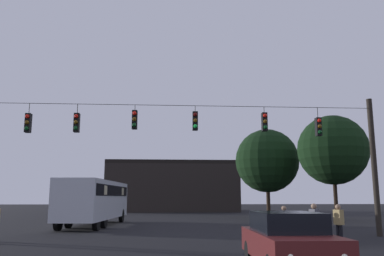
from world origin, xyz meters
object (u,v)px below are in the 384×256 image
at_px(tree_left_silhouette, 267,161).
at_px(pedestrian_near_bus, 284,222).
at_px(pedestrian_crossing_center, 339,222).
at_px(city_bus, 96,198).
at_px(tree_behind_building, 333,150).
at_px(pedestrian_crossing_right, 315,222).
at_px(car_near_right, 288,240).

bearing_deg(tree_left_silhouette, pedestrian_near_bus, -102.86).
xyz_separation_m(pedestrian_near_bus, tree_left_silhouette, (4.99, 21.85, 4.65)).
bearing_deg(pedestrian_crossing_center, city_bus, 135.28).
relative_size(city_bus, tree_behind_building, 1.24).
distance_m(city_bus, tree_left_silhouette, 18.78).
bearing_deg(tree_left_silhouette, pedestrian_crossing_right, -100.11).
bearing_deg(tree_left_silhouette, car_near_right, -103.55).
bearing_deg(city_bus, pedestrian_crossing_right, -48.41).
height_order(city_bus, tree_left_silhouette, tree_left_silhouette).
bearing_deg(pedestrian_crossing_right, pedestrian_crossing_center, 16.36).
xyz_separation_m(city_bus, pedestrian_crossing_right, (10.79, -12.16, -0.92)).
height_order(pedestrian_crossing_right, tree_left_silhouette, tree_left_silhouette).
distance_m(car_near_right, pedestrian_crossing_right, 5.88).
distance_m(city_bus, pedestrian_near_bus, 14.84).
xyz_separation_m(car_near_right, tree_behind_building, (11.16, 22.55, 5.17)).
xyz_separation_m(car_near_right, pedestrian_near_bus, (1.81, 6.37, 0.07)).
relative_size(pedestrian_crossing_center, pedestrian_near_bus, 1.05).
relative_size(city_bus, pedestrian_crossing_right, 6.68).
bearing_deg(tree_left_silhouette, pedestrian_crossing_center, -97.43).
distance_m(pedestrian_crossing_right, pedestrian_near_bus, 1.46).
relative_size(city_bus, tree_left_silhouette, 1.29).
bearing_deg(city_bus, pedestrian_near_bus, -48.02).
height_order(pedestrian_crossing_center, pedestrian_crossing_right, pedestrian_crossing_right).
bearing_deg(pedestrian_crossing_right, tree_behind_building, 64.00).
bearing_deg(car_near_right, tree_behind_building, 63.68).
bearing_deg(city_bus, car_near_right, -65.03).
relative_size(car_near_right, pedestrian_crossing_right, 2.62).
distance_m(city_bus, tree_behind_building, 20.35).
xyz_separation_m(pedestrian_near_bus, tree_behind_building, (9.34, 16.18, 5.10)).
distance_m(city_bus, pedestrian_crossing_right, 16.28).
distance_m(pedestrian_crossing_center, pedestrian_crossing_right, 1.19).
bearing_deg(city_bus, tree_behind_building, 15.05).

